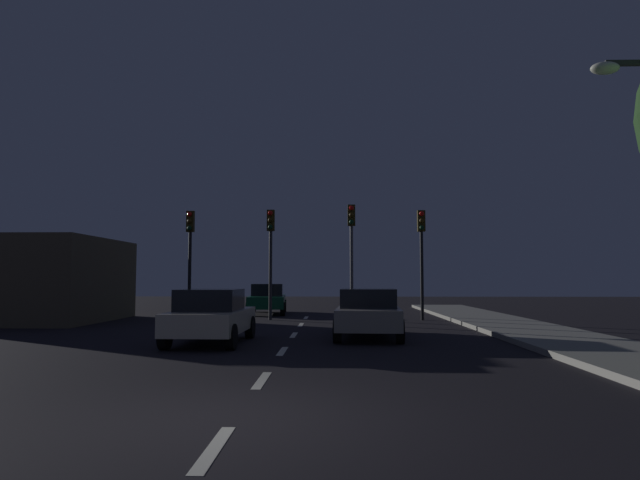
{
  "coord_description": "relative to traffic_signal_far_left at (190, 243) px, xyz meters",
  "views": [
    {
      "loc": [
        1.23,
        -6.96,
        1.74
      ],
      "look_at": [
        0.74,
        13.19,
        3.15
      ],
      "focal_mm": 31.01,
      "sensor_mm": 36.0,
      "label": 1
    }
  ],
  "objects": [
    {
      "name": "car_stopped_ahead",
      "position": [
        7.16,
        -6.84,
        -2.52
      ],
      "size": [
        2.14,
        4.39,
        1.44
      ],
      "color": "gray",
      "rests_on": "ground_plane"
    },
    {
      "name": "storefront_left",
      "position": [
        -5.95,
        -0.95,
        -1.57
      ],
      "size": [
        5.7,
        6.43,
        3.38
      ],
      "primitive_type": "cube",
      "color": "brown",
      "rests_on": "ground_plane"
    },
    {
      "name": "lane_stripe_second",
      "position": [
        4.9,
        -13.79,
        -3.26
      ],
      "size": [
        0.16,
        1.6,
        0.01
      ],
      "primitive_type": "cube",
      "color": "silver",
      "rests_on": "ground_plane"
    },
    {
      "name": "lane_stripe_fifth",
      "position": [
        4.9,
        -2.39,
        -3.26
      ],
      "size": [
        0.16,
        1.6,
        0.01
      ],
      "primitive_type": "cube",
      "color": "silver",
      "rests_on": "ground_plane"
    },
    {
      "name": "lane_stripe_third",
      "position": [
        4.9,
        -9.99,
        -3.26
      ],
      "size": [
        0.16,
        1.6,
        0.01
      ],
      "primitive_type": "cube",
      "color": "silver",
      "rests_on": "ground_plane"
    },
    {
      "name": "car_adjacent_lane",
      "position": [
        2.83,
        -8.5,
        -2.52
      ],
      "size": [
        1.92,
        3.86,
        1.46
      ],
      "color": "beige",
      "rests_on": "ground_plane"
    },
    {
      "name": "traffic_signal_far_left",
      "position": [
        0.0,
        0.0,
        0.0
      ],
      "size": [
        0.32,
        0.38,
        4.63
      ],
      "color": "black",
      "rests_on": "ground_plane"
    },
    {
      "name": "car_oncoming_far",
      "position": [
        2.83,
        4.18,
        -2.51
      ],
      "size": [
        2.07,
        4.46,
        1.48
      ],
      "color": "#0F4C2D",
      "rests_on": "ground_plane"
    },
    {
      "name": "traffic_signal_center_left",
      "position": [
        3.45,
        0.0,
        0.02
      ],
      "size": [
        0.32,
        0.38,
        4.67
      ],
      "color": "#2D2D30",
      "rests_on": "ground_plane"
    },
    {
      "name": "traffic_signal_far_right",
      "position": [
        9.85,
        -0.0,
        -0.0
      ],
      "size": [
        0.32,
        0.38,
        4.63
      ],
      "color": "black",
      "rests_on": "ground_plane"
    },
    {
      "name": "lane_stripe_sixth",
      "position": [
        4.9,
        1.41,
        -3.26
      ],
      "size": [
        0.16,
        1.6,
        0.01
      ],
      "primitive_type": "cube",
      "color": "silver",
      "rests_on": "ground_plane"
    },
    {
      "name": "ground_plane",
      "position": [
        4.9,
        -9.39,
        -3.26
      ],
      "size": [
        80.0,
        80.0,
        0.0
      ],
      "primitive_type": "plane",
      "color": "black"
    },
    {
      "name": "sidewalk_curb_right",
      "position": [
        12.4,
        -9.39,
        -3.19
      ],
      "size": [
        3.0,
        40.0,
        0.15
      ],
      "primitive_type": "cube",
      "color": "gray",
      "rests_on": "ground_plane"
    },
    {
      "name": "lane_stripe_fourth",
      "position": [
        4.9,
        -6.19,
        -3.26
      ],
      "size": [
        0.16,
        1.6,
        0.01
      ],
      "primitive_type": "cube",
      "color": "silver",
      "rests_on": "ground_plane"
    },
    {
      "name": "traffic_signal_center_right",
      "position": [
        6.89,
        0.0,
        0.16
      ],
      "size": [
        0.32,
        0.38,
        4.88
      ],
      "color": "#4C4C51",
      "rests_on": "ground_plane"
    },
    {
      "name": "lane_stripe_nearest",
      "position": [
        4.9,
        -17.59,
        -3.26
      ],
      "size": [
        0.16,
        1.6,
        0.01
      ],
      "primitive_type": "cube",
      "color": "silver",
      "rests_on": "ground_plane"
    }
  ]
}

